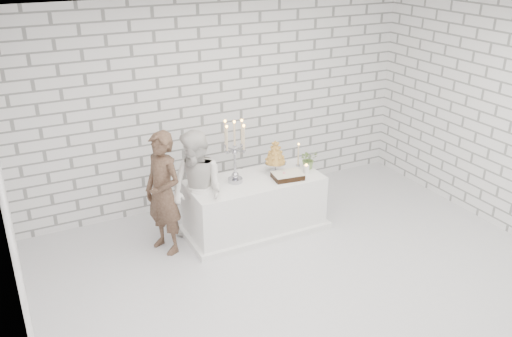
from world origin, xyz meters
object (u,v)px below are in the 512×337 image
at_px(cake_table, 255,205).
at_px(groom, 163,193).
at_px(candelabra, 235,152).
at_px(croquembouche, 275,156).
at_px(bride, 197,191).

relative_size(cake_table, groom, 1.13).
xyz_separation_m(cake_table, candelabra, (-0.26, 0.04, 0.80)).
height_order(candelabra, croquembouche, candelabra).
relative_size(bride, croquembouche, 3.32).
relative_size(groom, bride, 1.02).
bearing_deg(cake_table, bride, -176.98).
bearing_deg(cake_table, candelabra, 170.30).
height_order(bride, croquembouche, bride).
bearing_deg(candelabra, groom, 179.40).
bearing_deg(candelabra, croquembouche, 3.76).
xyz_separation_m(cake_table, groom, (-1.23, 0.05, 0.42)).
xyz_separation_m(cake_table, croquembouche, (0.35, 0.09, 0.61)).
bearing_deg(bride, candelabra, 74.28).
xyz_separation_m(groom, bride, (0.41, -0.10, -0.02)).
xyz_separation_m(bride, candelabra, (0.56, 0.09, 0.40)).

